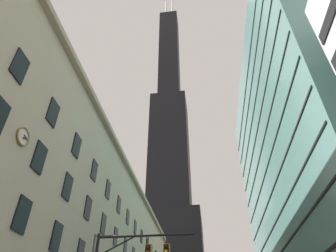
# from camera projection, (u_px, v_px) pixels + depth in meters

# --- Properties ---
(dark_skyscraper) EXTENTS (23.12, 23.12, 184.73)m
(dark_skyscraper) POSITION_uv_depth(u_px,v_px,m) (170.00, 177.00, 117.83)
(dark_skyscraper) COLOR black
(dark_skyscraper) RESTS_ON ground
(glass_office_midrise) EXTENTS (15.24, 51.37, 50.42)m
(glass_office_midrise) POSITION_uv_depth(u_px,v_px,m) (311.00, 165.00, 48.29)
(glass_office_midrise) COLOR slate
(glass_office_midrise) RESTS_ON ground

